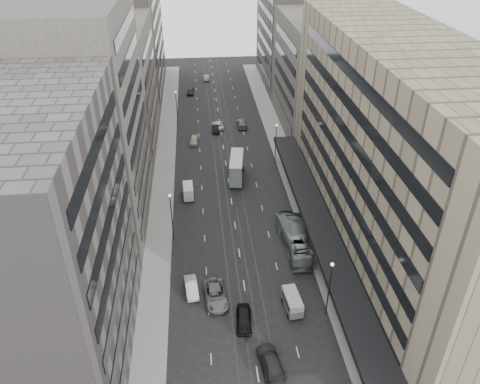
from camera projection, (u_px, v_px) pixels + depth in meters
name	position (u px, v px, depth m)	size (l,w,h in m)	color
ground	(245.00, 291.00, 62.36)	(220.00, 220.00, 0.00)	black
sidewalk_right	(284.00, 156.00, 94.95)	(4.00, 125.00, 0.15)	gray
sidewalk_left	(165.00, 162.00, 92.97)	(4.00, 125.00, 0.15)	gray
department_store	(397.00, 156.00, 62.96)	(19.20, 60.00, 30.00)	gray
building_right_mid	(318.00, 75.00, 101.65)	(15.00, 28.00, 24.00)	#49443F
building_right_far	(292.00, 32.00, 125.90)	(15.00, 32.00, 28.00)	#615B57
building_left_a	(37.00, 251.00, 45.88)	(15.00, 28.00, 30.00)	#615B57
building_left_b	(84.00, 122.00, 67.60)	(15.00, 26.00, 34.00)	#49443F
building_left_c	(113.00, 89.00, 92.77)	(15.00, 28.00, 25.00)	#685A50
building_left_d	(129.00, 39.00, 119.82)	(15.00, 38.00, 28.00)	#615B57
lamp_right_near	(330.00, 283.00, 56.18)	(0.44, 0.44, 8.32)	#262628
lamp_right_far	(276.00, 139.00, 89.94)	(0.44, 0.44, 8.32)	#262628
lamp_left_near	(171.00, 212.00, 68.93)	(0.44, 0.44, 8.32)	#262628
lamp_left_far	(176.00, 104.00, 105.21)	(0.44, 0.44, 8.32)	#262628
bus_near	(297.00, 241.00, 68.96)	(2.65, 11.32, 3.15)	slate
bus_far	(293.00, 238.00, 69.65)	(2.62, 11.20, 3.12)	gray
double_decker	(237.00, 167.00, 86.21)	(3.40, 8.37, 4.45)	gray
vw_microbus	(292.00, 301.00, 58.96)	(2.27, 4.40, 2.29)	slate
panel_van	(188.00, 191.00, 81.31)	(2.00, 3.86, 2.39)	beige
sedan_0	(244.00, 319.00, 57.13)	(1.89, 4.71, 1.60)	black
sedan_1	(191.00, 287.00, 61.87)	(1.56, 4.48, 1.48)	silver
sedan_2	(215.00, 295.00, 60.55)	(2.80, 6.07, 1.69)	slate
sedan_3	(271.00, 362.00, 51.81)	(2.27, 5.58, 1.62)	black
sedan_4	(194.00, 140.00, 99.82)	(1.76, 4.37, 1.49)	#B6AC97
sedan_5	(215.00, 128.00, 105.04)	(1.46, 4.18, 1.38)	black
sedan_6	(218.00, 125.00, 106.67)	(2.19, 4.75, 1.32)	white
sedan_7	(242.00, 123.00, 107.22)	(2.21, 5.43, 1.58)	#5B5C5E
sedan_8	(191.00, 91.00, 125.34)	(1.76, 4.37, 1.49)	black
sedan_9	(206.00, 77.00, 135.35)	(1.49, 4.27, 1.41)	#B1A692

